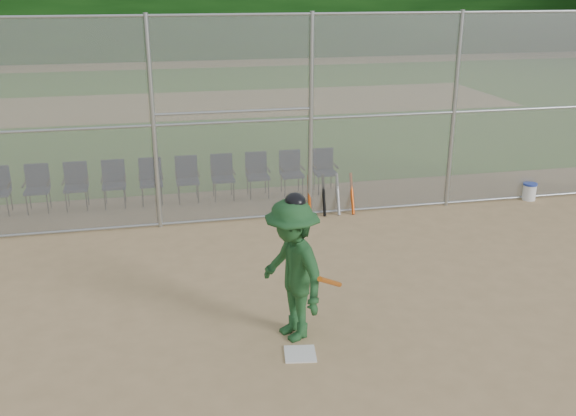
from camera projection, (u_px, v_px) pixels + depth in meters
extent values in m
plane|color=tan|center=(329.00, 351.00, 8.29)|extent=(100.00, 100.00, 0.00)
plane|color=#386D20|center=(203.00, 104.00, 24.87)|extent=(100.00, 100.00, 0.00)
plane|color=tan|center=(203.00, 104.00, 24.86)|extent=(24.00, 24.00, 0.00)
cube|color=gray|center=(260.00, 121.00, 12.23)|extent=(16.00, 0.02, 4.00)
cylinder|color=#9EA3A8|center=(259.00, 14.00, 11.58)|extent=(16.00, 0.05, 0.05)
cube|color=silver|center=(300.00, 354.00, 8.21)|extent=(0.45, 0.45, 0.02)
imported|color=#1D4A23|center=(292.00, 270.00, 8.34)|extent=(1.08, 1.42, 1.94)
ellipsoid|color=black|center=(292.00, 202.00, 8.02)|extent=(0.27, 0.30, 0.23)
cylinder|color=#CC5B13|center=(330.00, 282.00, 8.06)|extent=(0.51, 0.67, 0.47)
cylinder|color=white|center=(529.00, 192.00, 13.98)|extent=(0.28, 0.28, 0.33)
cylinder|color=#24399F|center=(530.00, 184.00, 13.91)|extent=(0.30, 0.30, 0.04)
cylinder|color=#D84C14|center=(309.00, 196.00, 12.94)|extent=(0.06, 0.26, 0.84)
cylinder|color=black|center=(324.00, 195.00, 13.00)|extent=(0.06, 0.29, 0.83)
cylinder|color=#B2B2B7|center=(338.00, 194.00, 13.06)|extent=(0.06, 0.31, 0.83)
cylinder|color=#D84C14|center=(352.00, 194.00, 13.12)|extent=(0.06, 0.34, 0.82)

